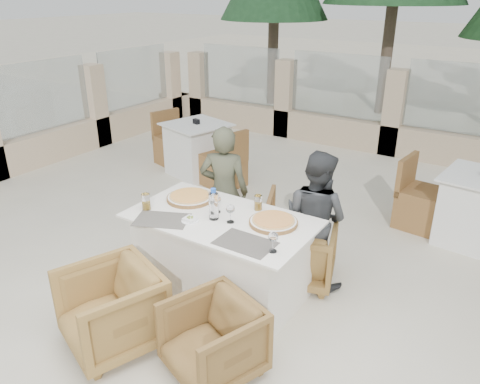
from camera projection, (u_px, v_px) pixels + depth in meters
The scene contains 24 objects.
ground at pixel (231, 298), 4.23m from camera, with size 80.00×80.00×0.00m, color beige.
sand_patch at pixel (473, 75), 15.01m from camera, with size 30.00×16.00×0.01m, color beige.
perimeter_wall_far at pixel (394, 107), 7.60m from camera, with size 10.00×0.34×1.60m, color tan, non-canonical shape.
perimeter_wall_left at pixel (45, 112), 7.30m from camera, with size 0.34×7.00×1.60m, color beige, non-canonical shape.
dining_table at pixel (222, 256), 4.15m from camera, with size 1.60×0.90×0.77m, color white, non-canonical shape.
placemat_near_left at pixel (162, 220), 3.96m from camera, with size 0.45×0.30×0.00m, color #5F5A51.
placemat_near_right at pixel (245, 243), 3.59m from camera, with size 0.45×0.30×0.00m, color #57514A.
pizza_left at pixel (190, 197), 4.33m from camera, with size 0.43×0.43×0.06m, color orange.
pizza_right at pixel (273, 221), 3.88m from camera, with size 0.41×0.41×0.05m, color #CC581B.
water_bottle at pixel (214, 204), 3.92m from camera, with size 0.08×0.08×0.28m, color silver.
wine_glass_centre at pixel (217, 203), 4.06m from camera, with size 0.08×0.08×0.18m, color white, non-canonical shape.
wine_glass_near at pixel (230, 212), 3.88m from camera, with size 0.08×0.08×0.18m, color white, non-canonical shape.
wine_glass_corner at pixel (273, 241), 3.45m from camera, with size 0.08×0.08×0.18m, color white, non-canonical shape.
beer_glass_left at pixel (146, 202), 4.11m from camera, with size 0.07×0.07×0.15m, color gold.
beer_glass_right at pixel (258, 203), 4.11m from camera, with size 0.07×0.07×0.14m, color #C3881B.
olive_dish at pixel (190, 219), 3.93m from camera, with size 0.11×0.11×0.04m, color white, non-canonical shape.
armchair_far_left at pixel (242, 218), 5.03m from camera, with size 0.65×0.67×0.61m, color olive.
armchair_far_right at pixel (301, 252), 4.40m from camera, with size 0.63×0.64×0.59m, color olive.
armchair_near_left at pixel (111, 310), 3.56m from camera, with size 0.69×0.71×0.64m, color olive.
armchair_near_right at pixel (213, 340), 3.31m from camera, with size 0.60×0.62×0.57m, color brown.
diner_left at pixel (224, 192), 4.72m from camera, with size 0.50×0.33×1.36m, color #484A36.
diner_right at pixel (315, 219), 4.24m from camera, with size 0.63×0.49×1.30m, color #343639.
bg_table_a at pixel (197, 149), 6.92m from camera, with size 1.64×0.82×0.77m, color silver, non-canonical shape.
bg_table_b at pixel (480, 210), 5.01m from camera, with size 1.64×0.82×0.77m, color white, non-canonical shape.
Camera 1 is at (1.96, -2.89, 2.57)m, focal length 35.00 mm.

